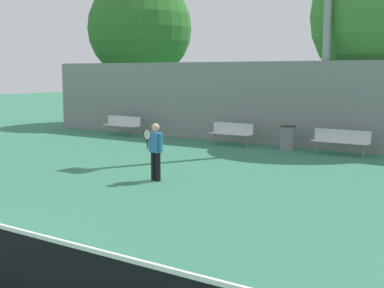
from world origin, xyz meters
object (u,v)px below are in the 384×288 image
Objects in this scene: bench_courtside_near at (341,139)px; bench_adjacent_court at (123,123)px; tennis_player at (155,149)px; bench_courtside_far at (232,131)px; trash_bin at (287,138)px; tree_dark_dense at (140,29)px.

bench_adjacent_court is at bearing -180.00° from bench_courtside_near.
bench_courtside_far is at bearing 115.23° from tennis_player.
bench_courtside_near is 1.12× the size of bench_courtside_far.
bench_adjacent_court is 2.14× the size of trash_bin.
tree_dark_dense reaches higher than bench_adjacent_court.
tennis_player is 7.37m from bench_courtside_far.
bench_courtside_far is 0.22× the size of tree_dark_dense.
bench_courtside_near is 4.39m from bench_courtside_far.
tennis_player is 10.38m from bench_adjacent_court.
bench_courtside_far is 1.96× the size of trash_bin.
tennis_player is at bearing -109.96° from bench_courtside_near.
trash_bin is (0.55, 7.18, -0.40)m from tennis_player.
tennis_player is at bearing -94.40° from trash_bin.
bench_adjacent_court is (-10.12, -0.00, -0.00)m from bench_courtside_near.
tennis_player reaches higher than trash_bin.
trash_bin is at bearing 96.68° from tennis_player.
bench_courtside_far is at bearing -179.99° from bench_courtside_near.
bench_courtside_far is (-1.80, 7.14, -0.31)m from tennis_player.
tennis_player is at bearing -43.50° from bench_adjacent_court.
tree_dark_dense is at bearing 156.02° from trash_bin.
tree_dark_dense is (-13.20, 5.00, 4.67)m from bench_courtside_near.
bench_adjacent_court is at bearing 180.00° from bench_courtside_far.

